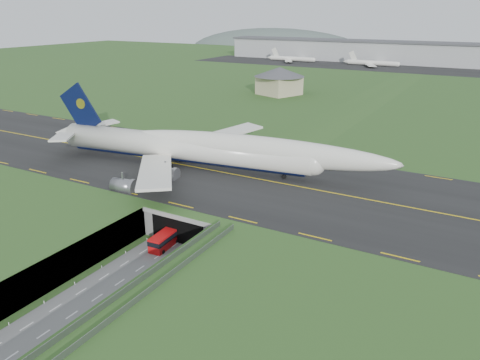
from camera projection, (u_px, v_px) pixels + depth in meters
The scene contains 10 objects.
ground at pixel (151, 262), 83.35m from camera, with size 900.00×900.00×0.00m, color #294F1F.
airfield_deck at pixel (150, 247), 82.32m from camera, with size 800.00×800.00×6.00m, color gray.
trench_road at pixel (122, 281), 77.17m from camera, with size 12.00×75.00×0.20m, color slate.
taxiway at pixel (242, 176), 108.27m from camera, with size 800.00×44.00×0.18m, color black.
tunnel_portal at pixel (203, 212), 95.88m from camera, with size 17.00×22.30×6.00m.
guideway at pixel (120, 312), 60.81m from camera, with size 3.00×53.00×7.05m.
jumbo_jet at pixel (205, 149), 111.30m from camera, with size 90.14×58.34×19.48m.
shuttle_tram at pixel (164, 240), 87.86m from camera, with size 3.19×7.23×2.89m.
service_building at pixel (279, 78), 210.48m from camera, with size 29.32×29.32×12.34m.
cargo_terminal at pixel (429, 54), 323.67m from camera, with size 320.00×67.00×15.60m.
Camera 1 is at (49.83, -56.06, 42.27)m, focal length 35.00 mm.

